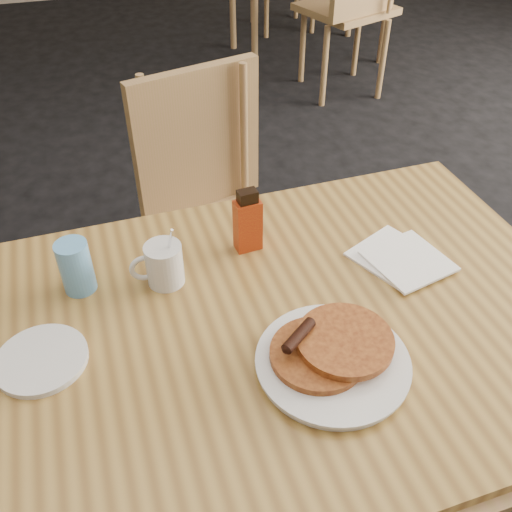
{
  "coord_description": "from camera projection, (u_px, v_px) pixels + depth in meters",
  "views": [
    {
      "loc": [
        -0.19,
        -0.8,
        1.56
      ],
      "look_at": [
        0.05,
        0.03,
        0.83
      ],
      "focal_mm": 40.0,
      "sensor_mm": 36.0,
      "label": 1
    }
  ],
  "objects": [
    {
      "name": "napkin_stack",
      "position": [
        401.0,
        258.0,
        1.25
      ],
      "size": [
        0.22,
        0.23,
        0.01
      ],
      "rotation": [
        0.0,
        0.0,
        0.44
      ],
      "color": "white",
      "rests_on": "main_table"
    },
    {
      "name": "main_table",
      "position": [
        272.0,
        336.0,
        1.13
      ],
      "size": [
        1.35,
        0.94,
        0.75
      ],
      "rotation": [
        0.0,
        0.0,
        0.04
      ],
      "color": "#A37C39",
      "rests_on": "floor"
    },
    {
      "name": "side_saucer",
      "position": [
        41.0,
        360.0,
        1.03
      ],
      "size": [
        0.22,
        0.22,
        0.01
      ],
      "primitive_type": "cylinder",
      "rotation": [
        0.0,
        0.0,
        -0.37
      ],
      "color": "silver",
      "rests_on": "main_table"
    },
    {
      "name": "pancake_plate",
      "position": [
        332.0,
        357.0,
        1.02
      ],
      "size": [
        0.28,
        0.28,
        0.07
      ],
      "rotation": [
        0.0,
        0.0,
        0.22
      ],
      "color": "silver",
      "rests_on": "main_table"
    },
    {
      "name": "syrup_bottle",
      "position": [
        248.0,
        222.0,
        1.24
      ],
      "size": [
        0.06,
        0.04,
        0.15
      ],
      "rotation": [
        0.0,
        0.0,
        0.1
      ],
      "color": "maroon",
      "rests_on": "main_table"
    },
    {
      "name": "blue_tumbler",
      "position": [
        76.0,
        267.0,
        1.15
      ],
      "size": [
        0.07,
        0.07,
        0.12
      ],
      "primitive_type": "cylinder",
      "rotation": [
        0.0,
        0.0,
        0.05
      ],
      "color": "#5EA3DD",
      "rests_on": "main_table"
    },
    {
      "name": "chair_main_far",
      "position": [
        207.0,
        197.0,
        1.79
      ],
      "size": [
        0.51,
        0.52,
        0.93
      ],
      "rotation": [
        0.0,
        0.0,
        0.27
      ],
      "color": "#9A7048",
      "rests_on": "floor"
    },
    {
      "name": "floor",
      "position": [
        242.0,
        488.0,
        1.64
      ],
      "size": [
        10.0,
        10.0,
        0.0
      ],
      "primitive_type": "plane",
      "color": "black",
      "rests_on": "ground"
    },
    {
      "name": "coffee_mug",
      "position": [
        163.0,
        264.0,
        1.17
      ],
      "size": [
        0.11,
        0.08,
        0.15
      ],
      "rotation": [
        0.0,
        0.0,
        0.0
      ],
      "color": "silver",
      "rests_on": "main_table"
    }
  ]
}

